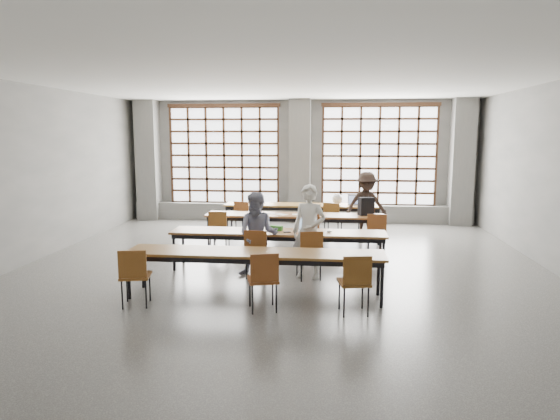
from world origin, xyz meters
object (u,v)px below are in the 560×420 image
Objects in this scene: chair_front_right at (310,250)px; red_pouch at (136,273)px; desk_row_c at (278,235)px; chair_near_right at (355,278)px; chair_back_right at (366,217)px; chair_near_mid at (263,275)px; desk_row_b at (294,217)px; chair_mid_right at (377,229)px; green_box at (276,228)px; backpack at (366,206)px; chair_front_left at (257,249)px; chair_mid_centre at (311,228)px; plastic_bag at (337,199)px; student_male at (309,232)px; phone at (287,232)px; mouse at (329,231)px; laptop_front at (308,227)px; desk_row_a at (302,207)px; chair_back_mid at (332,216)px; laptop_back at (355,202)px; student_female at (258,235)px; chair_back_left at (244,215)px; desk_row_d at (255,256)px; chair_mid_left at (219,226)px; chair_near_left at (134,272)px.

red_pouch is (-2.50, -1.58, -0.04)m from chair_front_right.
chair_near_right is at bearing -59.74° from desk_row_c.
chair_back_right is at bearing 58.82° from desk_row_c.
desk_row_b is at bearing 88.50° from chair_near_mid.
chair_mid_right reaches higher than green_box.
chair_near_right is at bearing -116.30° from backpack.
desk_row_b is 2.68m from chair_front_left.
plastic_bag reaches higher than chair_mid_centre.
student_male reaches higher than chair_back_right.
phone is (0.18, -0.10, 0.07)m from desk_row_c.
phone is (-0.37, -1.48, 0.20)m from chair_mid_centre.
chair_mid_centre reaches higher than mouse.
laptop_front reaches higher than mouse.
green_box reaches higher than desk_row_a.
plastic_bag is (1.18, 3.61, 0.10)m from green_box.
chair_back_mid is 2.41× the size of laptop_back.
student_female is (-0.92, 0.13, 0.22)m from chair_front_right.
chair_back_right is (0.81, -0.00, 0.00)m from chair_back_mid.
backpack is at bearing 84.49° from chair_near_right.
chair_mid_right and chair_front_right have the same top height.
chair_mid_centre is at bearing -179.98° from chair_mid_right.
chair_mid_right is 0.53× the size of student_male.
chair_back_left is at bearing 111.58° from desk_row_c.
student_male reaches higher than chair_near_mid.
laptop_front is 1.30× the size of plastic_bag.
chair_near_mid is (-0.19, -5.93, -0.13)m from desk_row_a.
desk_row_d is 4.78m from chair_back_left.
chair_back_right and chair_mid_centre have the same top height.
desk_row_c is at bearing -68.42° from chair_back_left.
desk_row_d is 0.68m from chair_near_mid.
chair_mid_left is 0.53× the size of student_male.
chair_near_right is 4.38m from backpack.
chair_back_left is at bearing 141.21° from backpack.
chair_near_left is at bearing -118.48° from chair_back_mid.
chair_front_left is (1.14, -2.01, 0.00)m from chair_mid_left.
green_box is (1.40, -1.30, 0.24)m from chair_mid_left.
green_box is at bearing -42.97° from chair_mid_left.
chair_back_left is at bearing 136.79° from chair_mid_centre.
chair_front_left and chair_near_right have the same top height.
plastic_bag reaches higher than desk_row_b.
plastic_bag is at bearing 109.38° from chair_mid_right.
chair_back_right is at bearing -44.35° from plastic_bag.
chair_mid_centre is 3.52× the size of green_box.
student_female is at bearing -139.99° from chair_mid_right.
student_female reaches higher than desk_row_d.
student_male is 0.59m from phone.
laptop_back is 0.91× the size of backpack.
desk_row_a is at bearing 95.26° from chair_front_right.
backpack is (1.15, 2.56, 0.10)m from student_male.
chair_near_left reaches higher than desk_row_a.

